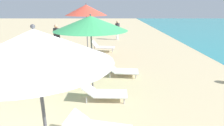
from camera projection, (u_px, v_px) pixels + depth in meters
umbrella_nearest at (36, 47)px, 2.35m from camera, size 2.04×2.04×2.55m
umbrella_second at (91, 23)px, 5.89m from camera, size 2.40×2.40×2.52m
lounger_second_shoreside at (123, 70)px, 7.50m from camera, size 1.32×0.76×0.50m
lounger_second_inland at (105, 92)px, 5.59m from camera, size 1.37×0.60×0.51m
umbrella_farthest at (87, 10)px, 9.56m from camera, size 2.19×2.19×2.87m
lounger_farthest_shoreside at (103, 46)px, 11.44m from camera, size 1.46×0.77×0.68m
lounger_farthest_inland at (96, 58)px, 9.17m from camera, size 1.66×0.81×0.54m
person_walking_near at (118, 28)px, 15.28m from camera, size 0.37×0.42×1.58m
person_walking_mid at (57, 36)px, 11.08m from camera, size 0.41×0.41×1.70m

